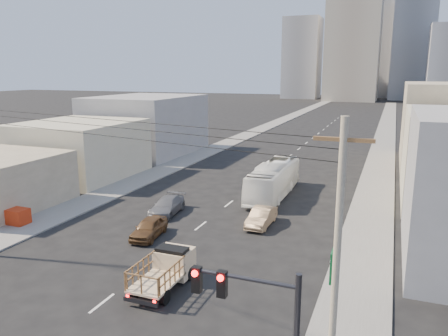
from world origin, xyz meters
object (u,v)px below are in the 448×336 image
Objects in this scene: sedan_grey at (167,206)px; utility_pole at (336,268)px; city_bus at (274,179)px; sedan_brown at (149,228)px; traffic_signal at (260,331)px; crate_stack at (16,216)px; sedan_tan at (261,217)px; flatbed_pickup at (165,268)px; green_sign at (333,275)px.

utility_pole is (15.23, -16.67, 4.53)m from sedan_grey.
city_bus is 2.43× the size of sedan_grey.
traffic_signal reaches higher than sedan_brown.
crate_stack is at bearing -179.12° from sedan_brown.
sedan_brown is 0.66× the size of traffic_signal.
utility_pole is at bearing -22.60° from crate_stack.
sedan_grey is at bearing 125.13° from traffic_signal.
utility_pole reaches higher than traffic_signal.
traffic_signal is 0.60× the size of utility_pole.
sedan_grey is 2.53× the size of crate_stack.
sedan_tan is 0.41× the size of utility_pole.
flatbed_pickup reaches higher than sedan_grey.
green_sign is (6.95, -14.21, 3.07)m from sedan_tan.
flatbed_pickup is 0.40× the size of city_bus.
sedan_grey is 20.79m from green_sign.
sedan_tan is (2.09, 11.05, -0.42)m from flatbed_pickup.
sedan_brown is 16.66m from green_sign.
flatbed_pickup is 12.48m from sedan_grey.
green_sign is (9.04, -3.16, 2.65)m from flatbed_pickup.
sedan_brown is at bearing -112.49° from city_bus.
flatbed_pickup is 0.73× the size of traffic_signal.
sedan_grey is at bearing 97.69° from sedan_brown.
utility_pole reaches higher than sedan_tan.
city_bus is 26.62m from utility_pole.
crate_stack is (-24.50, 10.20, -4.50)m from utility_pole.
crate_stack is (-10.58, -1.45, 0.02)m from sedan_brown.
sedan_brown is (-4.54, 5.98, -0.42)m from flatbed_pickup.
flatbed_pickup is at bearing 133.10° from traffic_signal.
city_bus reaches higher than sedan_grey.
sedan_tan is 0.90× the size of sedan_grey.
traffic_signal is at bearing -29.16° from crate_stack.
city_bus reaches higher than sedan_tan.
sedan_brown is 8.34m from sedan_tan.
sedan_grey is at bearing 132.40° from utility_pole.
green_sign is (1.39, 5.01, -0.34)m from traffic_signal.
sedan_grey is (-5.85, 11.01, -0.43)m from flatbed_pickup.
city_bus is at bearing 110.10° from green_sign.
sedan_tan is 20.30m from traffic_signal.
sedan_brown is 5.20m from sedan_grey.
city_bus is at bearing 99.30° from sedan_tan.
sedan_grey is at bearing 117.98° from flatbed_pickup.
sedan_tan is at bearing 79.31° from flatbed_pickup.
sedan_tan is 7.94m from sedan_grey.
crate_stack is at bearing -150.82° from sedan_grey.
city_bus is at bearing 45.34° from sedan_grey.
traffic_signal is (13.50, -19.18, 3.42)m from sedan_grey.
traffic_signal reaches higher than sedan_tan.
traffic_signal is at bearing -60.61° from sedan_grey.
flatbed_pickup is 11.58m from traffic_signal.
green_sign reaches higher than sedan_tan.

